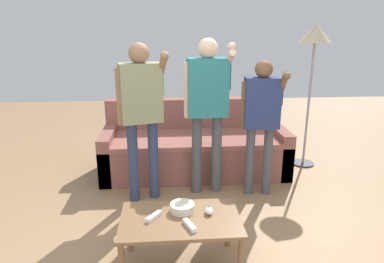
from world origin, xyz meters
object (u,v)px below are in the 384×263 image
object	(u,v)px
couch	(194,147)
player_left	(141,105)
floor_lamp	(315,42)
player_center	(207,99)
game_remote_wand_far	(190,225)
player_right	(261,113)
game_remote_nunchuk	(209,211)
game_remote_wand_near	(154,216)
coffee_table	(180,225)
snack_bowl	(182,207)

from	to	relation	value
couch	player_left	world-z (taller)	player_left
floor_lamp	player_center	distance (m)	1.60
couch	game_remote_wand_far	world-z (taller)	couch
floor_lamp	game_remote_wand_far	size ratio (longest dim) A/B	11.45
player_right	player_center	bearing A→B (deg)	169.48
game_remote_nunchuk	player_center	world-z (taller)	player_center
game_remote_nunchuk	player_center	size ratio (longest dim) A/B	0.05
player_right	player_left	bearing A→B (deg)	-179.25
player_center	couch	bearing A→B (deg)	97.37
floor_lamp	game_remote_wand_near	size ratio (longest dim) A/B	12.64
player_center	player_right	xyz separation A→B (m)	(0.54, -0.10, -0.13)
floor_lamp	player_center	xyz separation A→B (m)	(-1.36, -0.68, -0.53)
floor_lamp	player_right	size ratio (longest dim) A/B	1.25
game_remote_nunchuk	player_left	bearing A→B (deg)	116.24
coffee_table	floor_lamp	bearing A→B (deg)	48.46
snack_bowl	game_remote_wand_far	distance (m)	0.22
game_remote_wand_near	game_remote_wand_far	size ratio (longest dim) A/B	0.91
couch	player_right	size ratio (longest dim) A/B	1.55
game_remote_nunchuk	floor_lamp	distance (m)	2.63
game_remote_nunchuk	player_center	distance (m)	1.33
couch	game_remote_wand_near	xyz separation A→B (m)	(-0.45, -1.85, 0.14)
couch	coffee_table	world-z (taller)	couch
game_remote_nunchuk	floor_lamp	xyz separation A→B (m)	(1.48, 1.87, 1.11)
player_right	game_remote_wand_near	xyz separation A→B (m)	(-1.06, -1.13, -0.46)
coffee_table	game_remote_wand_near	xyz separation A→B (m)	(-0.19, 0.01, 0.07)
game_remote_nunchuk	floor_lamp	bearing A→B (deg)	51.54
game_remote_wand_near	game_remote_wand_far	xyz separation A→B (m)	(0.25, -0.13, -0.00)
player_center	snack_bowl	bearing A→B (deg)	-105.66
player_left	player_right	world-z (taller)	player_left
floor_lamp	game_remote_wand_far	world-z (taller)	floor_lamp
floor_lamp	player_center	world-z (taller)	floor_lamp
player_left	game_remote_wand_far	distance (m)	1.42
player_center	player_right	distance (m)	0.56
player_center	game_remote_wand_far	distance (m)	1.51
player_left	couch	bearing A→B (deg)	51.88
couch	player_left	bearing A→B (deg)	-128.12
snack_bowl	player_right	distance (m)	1.42
game_remote_wand_far	player_center	bearing A→B (deg)	78.32
couch	player_right	xyz separation A→B (m)	(0.62, -0.72, 0.60)
player_left	player_right	distance (m)	1.20
game_remote_nunchuk	player_left	distance (m)	1.33
coffee_table	game_remote_wand_far	xyz separation A→B (m)	(0.06, -0.13, 0.07)
player_center	game_remote_wand_far	bearing A→B (deg)	-101.68
player_left	game_remote_nunchuk	bearing A→B (deg)	-63.76
game_remote_nunchuk	player_right	distance (m)	1.36
player_left	player_center	bearing A→B (deg)	9.93
floor_lamp	game_remote_wand_near	bearing A→B (deg)	-134.68
player_center	game_remote_nunchuk	bearing A→B (deg)	-96.14
game_remote_wand_near	game_remote_wand_far	world-z (taller)	same
couch	floor_lamp	bearing A→B (deg)	2.14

